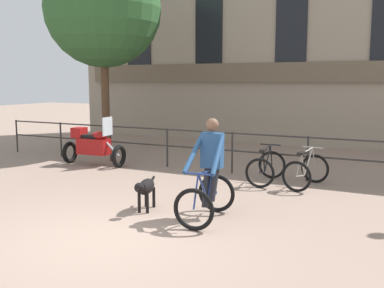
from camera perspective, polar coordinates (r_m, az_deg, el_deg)
The scene contains 9 objects.
ground_plane at distance 6.99m, azimuth -11.08°, elevation -11.55°, with size 60.00×60.00×0.00m, color gray.
canal_railing at distance 11.27m, azimuth 5.13°, elevation -0.19°, with size 15.05×0.05×1.05m.
building_facade at distance 16.83m, azimuth 12.83°, elevation 15.66°, with size 18.00×0.72×9.23m.
cyclist_with_bike at distance 7.57m, azimuth 2.13°, elevation -3.87°, with size 0.77×1.22×1.70m.
dog at distance 8.12m, azimuth -5.92°, elevation -5.57°, with size 0.37×0.97×0.59m.
parked_motorcycle at distance 12.61m, azimuth -12.45°, elevation -0.14°, with size 1.77×0.73×1.35m.
parked_bicycle_near_lamp at distance 10.37m, azimuth 9.38°, elevation -2.97°, with size 0.70×1.13×0.86m.
parked_bicycle_mid_left at distance 10.14m, azimuth 14.28°, elevation -3.36°, with size 0.83×1.20×0.86m.
tree_canalside_left at distance 15.18m, azimuth -11.24°, elevation 16.44°, with size 3.71×3.71×6.44m.
Camera 1 is at (4.07, -5.19, 2.34)m, focal length 42.00 mm.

